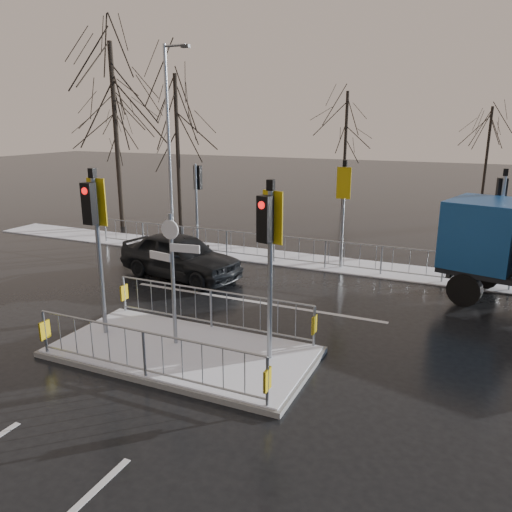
% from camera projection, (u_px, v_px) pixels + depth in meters
% --- Properties ---
extents(ground, '(120.00, 120.00, 0.00)m').
position_uv_depth(ground, '(182.00, 354.00, 11.45)').
color(ground, black).
rests_on(ground, ground).
extents(snow_verge, '(30.00, 2.00, 0.04)m').
position_uv_depth(snow_verge, '(304.00, 261.00, 19.01)').
color(snow_verge, white).
rests_on(snow_verge, ground).
extents(lane_markings, '(8.00, 11.38, 0.01)m').
position_uv_depth(lane_markings, '(174.00, 360.00, 11.15)').
color(lane_markings, silver).
rests_on(lane_markings, ground).
extents(traffic_island, '(6.00, 3.04, 4.15)m').
position_uv_depth(traffic_island, '(182.00, 338.00, 11.36)').
color(traffic_island, slate).
rests_on(traffic_island, ground).
extents(far_kerb_fixtures, '(18.00, 0.65, 3.83)m').
position_uv_depth(far_kerb_fixtures, '(308.00, 239.00, 18.18)').
color(far_kerb_fixtures, gray).
rests_on(far_kerb_fixtures, ground).
extents(car_far_lane, '(4.71, 2.55, 1.52)m').
position_uv_depth(car_far_lane, '(180.00, 255.00, 16.91)').
color(car_far_lane, black).
rests_on(car_far_lane, ground).
extents(tree_near_a, '(4.75, 4.75, 8.97)m').
position_uv_depth(tree_near_a, '(114.00, 100.00, 23.67)').
color(tree_near_a, black).
rests_on(tree_near_a, ground).
extents(tree_near_b, '(4.00, 4.00, 7.55)m').
position_uv_depth(tree_near_b, '(177.00, 121.00, 24.26)').
color(tree_near_b, black).
rests_on(tree_near_b, ground).
extents(tree_near_c, '(3.50, 3.50, 6.61)m').
position_uv_depth(tree_near_c, '(117.00, 134.00, 27.09)').
color(tree_near_c, black).
rests_on(tree_near_c, ground).
extents(tree_far_a, '(3.75, 3.75, 7.08)m').
position_uv_depth(tree_far_a, '(346.00, 127.00, 30.33)').
color(tree_far_a, black).
rests_on(tree_far_a, ground).
extents(tree_far_b, '(3.25, 3.25, 6.14)m').
position_uv_depth(tree_far_b, '(489.00, 138.00, 29.10)').
color(tree_far_b, black).
rests_on(tree_far_b, ground).
extents(street_lamp_left, '(1.25, 0.18, 8.20)m').
position_uv_depth(street_lamp_left, '(170.00, 137.00, 21.17)').
color(street_lamp_left, gray).
rests_on(street_lamp_left, ground).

